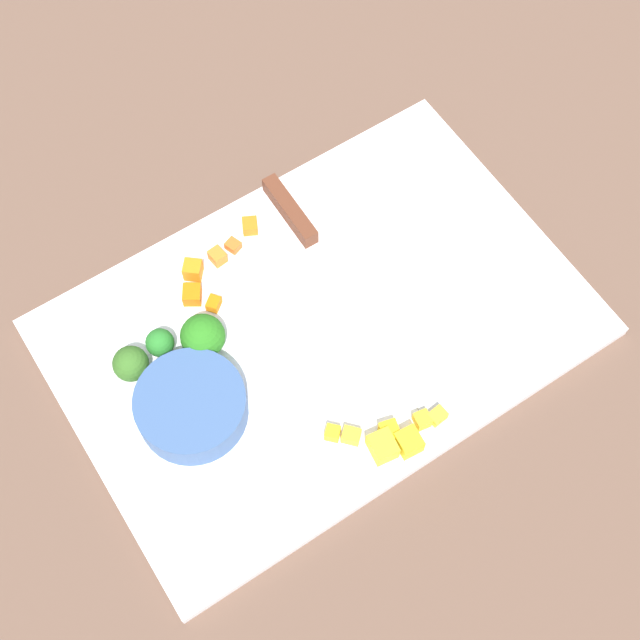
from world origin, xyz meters
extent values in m
plane|color=brown|center=(0.00, 0.00, 0.00)|extent=(4.00, 4.00, 0.00)
cube|color=white|center=(0.00, 0.00, 0.01)|extent=(0.46, 0.31, 0.01)
cylinder|color=#39578B|center=(0.14, 0.01, 0.03)|extent=(0.10, 0.10, 0.03)
cube|color=silver|center=(-0.04, 0.08, 0.01)|extent=(0.02, 0.15, 0.00)
cube|color=brown|center=(-0.04, -0.11, 0.02)|extent=(0.02, 0.08, 0.02)
cube|color=orange|center=(0.07, -0.07, 0.02)|extent=(0.02, 0.02, 0.01)
cube|color=orange|center=(0.04, -0.11, 0.02)|extent=(0.01, 0.02, 0.01)
cube|color=orange|center=(0.08, -0.09, 0.02)|extent=(0.02, 0.02, 0.01)
cube|color=orange|center=(0.02, -0.11, 0.02)|extent=(0.02, 0.02, 0.01)
cube|color=orange|center=(0.07, -0.11, 0.02)|extent=(0.02, 0.02, 0.02)
cube|color=orange|center=(0.00, -0.12, 0.02)|extent=(0.02, 0.02, 0.01)
cube|color=yellow|center=(0.01, 0.12, 0.02)|extent=(0.02, 0.02, 0.02)
cube|color=yellow|center=(0.00, 0.14, 0.02)|extent=(0.02, 0.02, 0.02)
cube|color=yellow|center=(-0.02, 0.13, 0.02)|extent=(0.02, 0.02, 0.01)
cube|color=yellow|center=(0.04, 0.10, 0.02)|extent=(0.02, 0.02, 0.01)
cube|color=yellow|center=(0.02, 0.13, 0.02)|extent=(0.02, 0.03, 0.02)
cube|color=yellow|center=(-0.03, 0.13, 0.02)|extent=(0.02, 0.01, 0.01)
cube|color=yellow|center=(0.05, 0.09, 0.02)|extent=(0.02, 0.02, 0.01)
cylinder|color=#8EB061|center=(0.13, -0.06, 0.02)|extent=(0.01, 0.01, 0.01)
sphere|color=#287929|center=(0.13, -0.06, 0.03)|extent=(0.03, 0.03, 0.03)
cylinder|color=#87AC5F|center=(0.10, -0.04, 0.02)|extent=(0.01, 0.01, 0.01)
sphere|color=#29781D|center=(0.10, -0.04, 0.04)|extent=(0.04, 0.04, 0.04)
cylinder|color=#95AA65|center=(0.16, -0.05, 0.02)|extent=(0.01, 0.01, 0.01)
sphere|color=#356723|center=(0.16, -0.05, 0.03)|extent=(0.03, 0.03, 0.03)
camera|label=1|loc=(0.20, 0.30, 0.75)|focal=51.17mm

